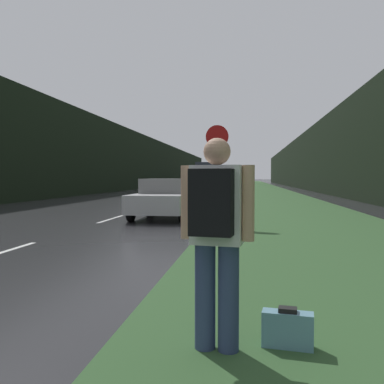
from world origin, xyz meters
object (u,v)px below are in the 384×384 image
at_px(hitchhiker_with_backpack, 216,231).
at_px(car_oncoming, 199,183).
at_px(car_passing_far, 208,187).
at_px(suitcase, 288,330).
at_px(stop_sign, 217,164).
at_px(car_passing_near, 165,198).
at_px(delivery_truck, 205,174).

bearing_deg(hitchhiker_with_backpack, car_oncoming, 104.86).
bearing_deg(hitchhiker_with_backpack, car_passing_far, 103.48).
relative_size(suitcase, car_oncoming, 0.11).
xyz_separation_m(stop_sign, car_passing_far, (-2.12, 19.28, -1.19)).
height_order(suitcase, car_passing_near, car_passing_near).
relative_size(hitchhiker_with_backpack, car_passing_near, 0.40).
bearing_deg(hitchhiker_with_backpack, stop_sign, 102.06).
distance_m(stop_sign, car_passing_far, 19.43).
height_order(suitcase, car_passing_far, car_passing_far).
bearing_deg(stop_sign, hitchhiker_with_backpack, -85.82).
relative_size(suitcase, car_passing_far, 0.10).
distance_m(car_oncoming, delivery_truck, 9.24).
xyz_separation_m(stop_sign, hitchhiker_with_backpack, (0.67, -9.16, -0.86)).
bearing_deg(stop_sign, suitcase, -81.87).
height_order(car_passing_near, car_passing_far, car_passing_near).
bearing_deg(car_passing_near, suitcase, 106.71).
xyz_separation_m(suitcase, delivery_truck, (-7.01, 61.16, 1.81)).
xyz_separation_m(hitchhiker_with_backpack, suitcase, (0.62, 0.16, -0.88)).
distance_m(suitcase, car_passing_near, 11.84).
relative_size(stop_sign, car_passing_near, 0.68).
bearing_deg(suitcase, car_oncoming, 105.55).
xyz_separation_m(car_passing_far, delivery_truck, (-3.60, 32.89, 1.25)).
distance_m(car_passing_near, car_passing_far, 16.94).
relative_size(car_oncoming, delivery_truck, 0.53).
bearing_deg(car_oncoming, suitcase, -82.33).
bearing_deg(car_passing_near, delivery_truck, -85.86).
distance_m(hitchhiker_with_backpack, car_oncoming, 52.56).
height_order(stop_sign, car_passing_near, stop_sign).
xyz_separation_m(hitchhiker_with_backpack, delivery_truck, (-6.39, 61.32, 0.93)).
bearing_deg(suitcase, hitchhiker_with_backpack, -157.31).
relative_size(stop_sign, car_passing_far, 0.71).
height_order(car_passing_near, car_oncoming, car_passing_near).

